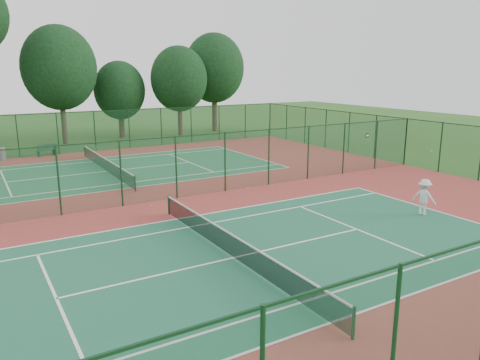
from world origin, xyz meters
TOP-DOWN VIEW (x-y plane):
  - ground at (0.00, 0.00)m, footprint 120.00×120.00m
  - red_pad at (0.00, 0.00)m, footprint 40.00×36.00m
  - court_near at (0.00, -9.00)m, footprint 23.77×10.97m
  - court_far at (0.00, 9.00)m, footprint 23.77×10.97m
  - fence_north at (0.00, 18.00)m, footprint 40.00×0.09m
  - fence_south at (0.00, -18.00)m, footprint 40.00×0.09m
  - fence_east at (20.00, 0.00)m, footprint 0.09×36.00m
  - fence_divider at (0.00, 0.00)m, footprint 40.00×0.09m
  - tennis_net_near at (0.00, -9.00)m, footprint 0.10×12.90m
  - tennis_net_far at (0.00, 9.00)m, footprint 0.10×12.90m
  - player_near at (10.79, -9.03)m, footprint 0.98×1.30m
  - trash_bin at (-5.96, 17.27)m, footprint 0.59×0.59m
  - bench at (-2.59, 17.53)m, footprint 1.67×0.87m
  - stray_ball_a at (6.04, -0.22)m, footprint 0.08×0.08m
  - stray_ball_b at (10.16, -0.52)m, footprint 0.08×0.08m
  - stray_ball_c at (-0.28, -0.84)m, footprint 0.07×0.07m
  - evergreen_row at (0.50, 24.25)m, footprint 39.00×5.00m

SIDE VIEW (x-z plane):
  - ground at x=0.00m, z-range 0.00..0.00m
  - evergreen_row at x=0.50m, z-range -6.00..6.00m
  - red_pad at x=0.00m, z-range 0.00..0.01m
  - court_near at x=0.00m, z-range 0.01..0.02m
  - court_far at x=0.00m, z-range 0.01..0.02m
  - stray_ball_c at x=-0.28m, z-range 0.01..0.08m
  - stray_ball_b at x=10.16m, z-range 0.01..0.09m
  - stray_ball_a at x=6.04m, z-range 0.01..0.09m
  - bench at x=-2.59m, z-range 0.03..1.01m
  - trash_bin at x=-5.96m, z-range 0.01..1.03m
  - tennis_net_near at x=0.00m, z-range 0.06..1.03m
  - tennis_net_far at x=0.00m, z-range 0.06..1.03m
  - player_near at x=10.79m, z-range 0.02..1.81m
  - fence_east at x=20.00m, z-range 0.01..3.51m
  - fence_north at x=0.00m, z-range 0.01..3.51m
  - fence_south at x=0.00m, z-range 0.01..3.51m
  - fence_divider at x=0.00m, z-range 0.01..3.51m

